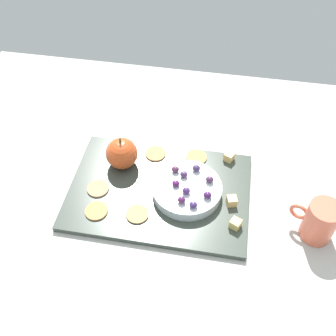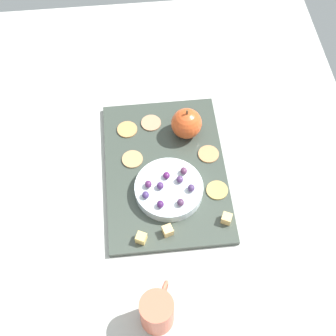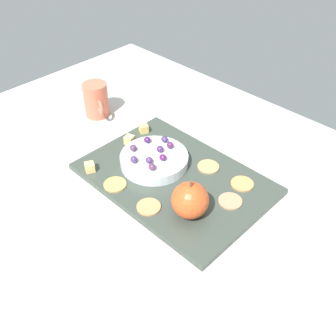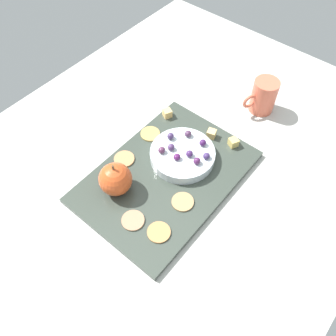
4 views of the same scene
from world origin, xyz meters
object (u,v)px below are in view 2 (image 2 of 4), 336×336
Objects in this scene: grape_1 at (148,184)px; grape_3 at (181,202)px; cracker_2 at (151,123)px; cheese_cube_1 at (227,219)px; grape_0 at (166,175)px; grape_7 at (146,195)px; grape_5 at (160,204)px; grape_8 at (180,179)px; cracker_3 at (132,159)px; cracker_4 at (217,190)px; cracker_0 at (127,129)px; grape_4 at (184,171)px; cup at (157,312)px; serving_dish at (169,189)px; grape_6 at (191,188)px; cheese_cube_2 at (168,231)px; apple_whole at (187,123)px; platter at (166,170)px; grape_2 at (160,186)px; cracker_1 at (209,154)px; cheese_cube_0 at (141,238)px.

grape_1 is 1.00× the size of grape_3.
cheese_cube_1 is at bearing 26.42° from cracker_2.
grape_0 is 1.00× the size of grape_7.
grape_5 is 1.00× the size of grape_8.
cracker_3 is 2.88× the size of grape_8.
cracker_4 is at bearing -174.08° from cheese_cube_1.
cracker_0 and cracker_2 have the same top height.
cup is (30.48, -8.71, 0.06)cm from grape_4.
grape_6 reaches higher than serving_dish.
cheese_cube_2 is 12.56cm from grape_0.
platter is at bearing -31.51° from apple_whole.
grape_5 is at bearing 173.08° from cup.
grape_8 is at bearing 139.84° from grape_5.
grape_2 and grape_5 have the same top height.
cracker_3 is at bearing 4.57° from cracker_0.
grape_3 is 1.00× the size of grape_8.
cracker_2 is at bearing 173.59° from grape_1.
platter is at bearing 168.59° from grape_5.
apple_whole is 18.52cm from grape_1.
platter is at bearing 177.79° from grape_0.
cracker_1 is at bearing -175.85° from cheese_cube_1.
cheese_cube_1 is 26.17cm from cracker_3.
apple_whole is 4.32× the size of grape_8.
serving_dish is at bearing 172.58° from cheese_cube_2.
grape_6 is (-9.65, 11.70, 2.20)cm from cheese_cube_0.
grape_3 is at bearing -11.20° from grape_4.
serving_dish is 9.01× the size of grape_2.
grape_7 is (0.64, -10.00, -0.08)cm from grape_6.
cracker_1 is at bearing 137.31° from grape_5.
grape_5 reaches higher than cracker_3.
grape_7 is at bearing -54.62° from cracker_1.
grape_1 reaches higher than cheese_cube_2.
grape_8 reaches higher than cracker_3.
cheese_cube_1 is (14.54, 11.70, 1.67)cm from platter.
cheese_cube_1 is 1.20× the size of grape_5.
grape_1 is at bearing -128.17° from grape_3.
cracker_0 is 2.88× the size of grape_4.
apple_whole reaches higher than cheese_cube_2.
grape_4 reaches higher than platter.
grape_1 is 9.41cm from grape_6.
grape_7 is (11.06, -15.57, 2.93)cm from cracker_1.
cheese_cube_2 is 20.35cm from cracker_3.
grape_3 is (4.57, 4.00, -0.01)cm from grape_2.
cup reaches higher than grape_5.
cracker_1 is 1.00× the size of cracker_3.
apple_whole is 25.10cm from cheese_cube_1.
cheese_cube_0 is at bearing -36.05° from grape_5.
grape_8 reaches higher than platter.
platter is 8.17cm from cracker_3.
grape_7 is (17.92, -11.12, -0.52)cm from apple_whole.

